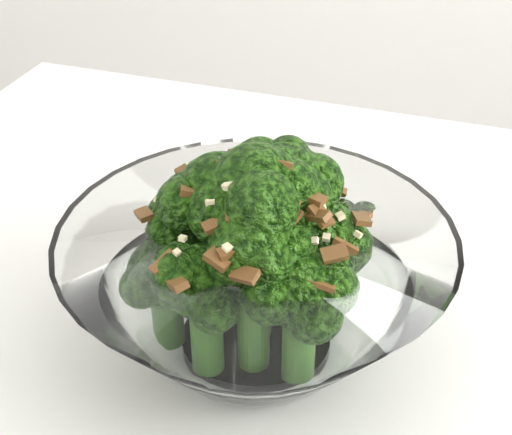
{
  "coord_description": "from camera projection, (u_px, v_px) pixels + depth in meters",
  "views": [
    {
      "loc": [
        -0.13,
        -0.12,
        1.06
      ],
      "look_at": [
        -0.15,
        0.2,
        0.84
      ],
      "focal_mm": 55.0,
      "sensor_mm": 36.0,
      "label": 1
    }
  ],
  "objects": [
    {
      "name": "broccoli_dish",
      "position": [
        255.0,
        275.0,
        0.41
      ],
      "size": [
        0.21,
        0.21,
        0.13
      ],
      "color": "white",
      "rests_on": "table"
    }
  ]
}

